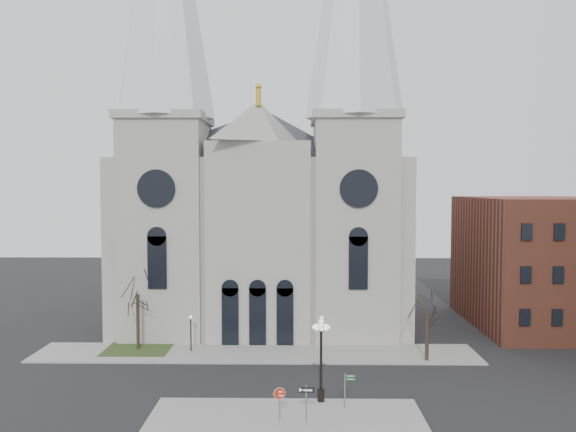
{
  "coord_description": "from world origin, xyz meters",
  "views": [
    {
      "loc": [
        3.66,
        -39.1,
        15.18
      ],
      "look_at": [
        2.97,
        8.0,
        12.71
      ],
      "focal_mm": 35.0,
      "sensor_mm": 36.0,
      "label": 1
    }
  ],
  "objects_px": {
    "street_name_sign": "(346,387)",
    "stop_sign": "(280,397)",
    "globe_lamp": "(321,350)",
    "one_way_sign": "(306,397)"
  },
  "relations": [
    {
      "from": "stop_sign",
      "to": "one_way_sign",
      "type": "bearing_deg",
      "value": 11.82
    },
    {
      "from": "stop_sign",
      "to": "one_way_sign",
      "type": "relative_size",
      "value": 0.96
    },
    {
      "from": "one_way_sign",
      "to": "street_name_sign",
      "type": "bearing_deg",
      "value": 41.56
    },
    {
      "from": "globe_lamp",
      "to": "one_way_sign",
      "type": "xyz_separation_m",
      "value": [
        -1.1,
        -3.41,
        -2.09
      ]
    },
    {
      "from": "globe_lamp",
      "to": "one_way_sign",
      "type": "height_order",
      "value": "globe_lamp"
    },
    {
      "from": "globe_lamp",
      "to": "one_way_sign",
      "type": "bearing_deg",
      "value": -107.83
    },
    {
      "from": "street_name_sign",
      "to": "stop_sign",
      "type": "bearing_deg",
      "value": -149.76
    },
    {
      "from": "one_way_sign",
      "to": "street_name_sign",
      "type": "distance_m",
      "value": 3.63
    },
    {
      "from": "one_way_sign",
      "to": "street_name_sign",
      "type": "height_order",
      "value": "one_way_sign"
    },
    {
      "from": "stop_sign",
      "to": "globe_lamp",
      "type": "xyz_separation_m",
      "value": [
        2.8,
        3.45,
        2.04
      ]
    }
  ]
}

